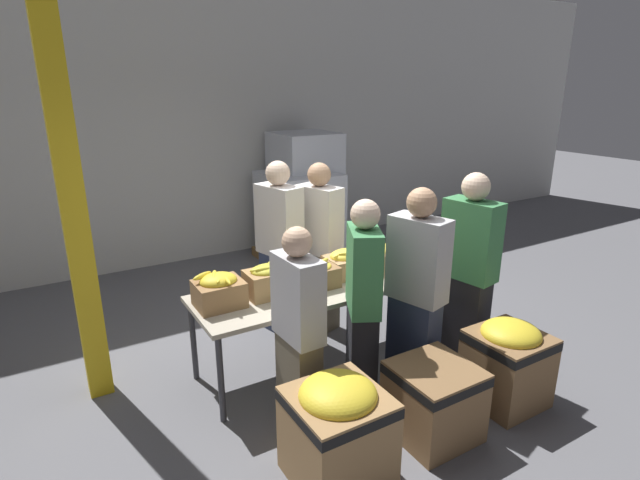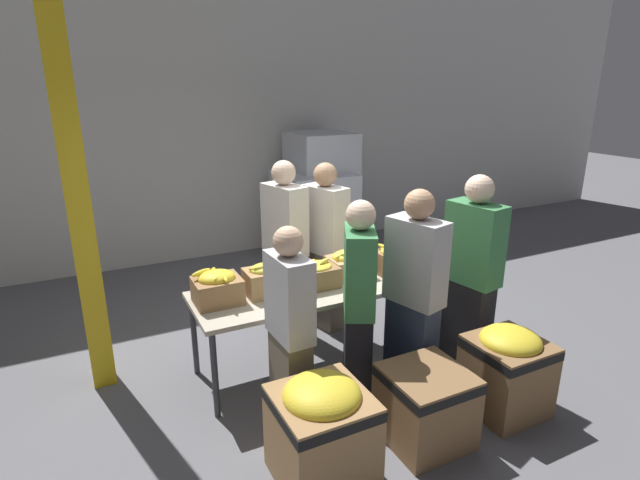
# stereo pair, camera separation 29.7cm
# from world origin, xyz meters

# --- Properties ---
(ground_plane) EXTENTS (30.00, 30.00, 0.00)m
(ground_plane) POSITION_xyz_m (0.00, 0.00, 0.00)
(ground_plane) COLOR slate
(wall_back) EXTENTS (16.00, 0.08, 4.00)m
(wall_back) POSITION_xyz_m (0.00, 3.43, 2.00)
(wall_back) COLOR silver
(wall_back) RESTS_ON ground_plane
(sorting_table) EXTENTS (2.55, 0.79, 0.77)m
(sorting_table) POSITION_xyz_m (0.00, 0.00, 0.72)
(sorting_table) COLOR #B2A893
(sorting_table) RESTS_ON ground_plane
(banana_box_0) EXTENTS (0.39, 0.34, 0.29)m
(banana_box_0) POSITION_xyz_m (-1.06, 0.05, 0.91)
(banana_box_0) COLOR olive
(banana_box_0) RESTS_ON sorting_table
(banana_box_1) EXTENTS (0.37, 0.27, 0.30)m
(banana_box_1) POSITION_xyz_m (-0.63, 0.04, 0.91)
(banana_box_1) COLOR #A37A4C
(banana_box_1) RESTS_ON sorting_table
(banana_box_2) EXTENTS (0.37, 0.29, 0.25)m
(banana_box_2) POSITION_xyz_m (-0.20, -0.00, 0.89)
(banana_box_2) COLOR olive
(banana_box_2) RESTS_ON sorting_table
(banana_box_3) EXTENTS (0.37, 0.31, 0.26)m
(banana_box_3) POSITION_xyz_m (0.18, 0.09, 0.90)
(banana_box_3) COLOR tan
(banana_box_3) RESTS_ON sorting_table
(banana_box_4) EXTENTS (0.37, 0.34, 0.28)m
(banana_box_4) POSITION_xyz_m (0.62, -0.05, 0.91)
(banana_box_4) COLOR olive
(banana_box_4) RESTS_ON sorting_table
(banana_box_5) EXTENTS (0.37, 0.34, 0.30)m
(banana_box_5) POSITION_xyz_m (1.04, 0.06, 0.92)
(banana_box_5) COLOR #A37A4C
(banana_box_5) RESTS_ON sorting_table
(volunteer_0) EXTENTS (0.35, 0.52, 1.78)m
(volunteer_0) POSITION_xyz_m (-0.16, 0.76, 0.88)
(volunteer_0) COLOR #2D3856
(volunteer_0) RESTS_ON ground_plane
(volunteer_1) EXTENTS (0.41, 0.50, 1.68)m
(volunteer_1) POSITION_xyz_m (-0.13, -0.62, 0.83)
(volunteer_1) COLOR black
(volunteer_1) RESTS_ON ground_plane
(volunteer_2) EXTENTS (0.35, 0.51, 1.74)m
(volunteer_2) POSITION_xyz_m (0.31, -0.73, 0.86)
(volunteer_2) COLOR #2D3856
(volunteer_2) RESTS_ON ground_plane
(volunteer_3) EXTENTS (0.23, 0.43, 1.57)m
(volunteer_3) POSITION_xyz_m (-0.74, -0.68, 0.78)
(volunteer_3) COLOR #6B604C
(volunteer_3) RESTS_ON ground_plane
(volunteer_4) EXTENTS (0.36, 0.51, 1.74)m
(volunteer_4) POSITION_xyz_m (0.23, 0.65, 0.87)
(volunteer_4) COLOR #6B604C
(volunteer_4) RESTS_ON ground_plane
(volunteer_5) EXTENTS (0.32, 0.51, 1.78)m
(volunteer_5) POSITION_xyz_m (0.97, -0.65, 0.88)
(volunteer_5) COLOR black
(volunteer_5) RESTS_ON ground_plane
(donation_bin_0) EXTENTS (0.59, 0.59, 0.74)m
(donation_bin_0) POSITION_xyz_m (-0.77, -1.26, 0.39)
(donation_bin_0) COLOR #A37A4C
(donation_bin_0) RESTS_ON ground_plane
(donation_bin_1) EXTENTS (0.56, 0.56, 0.55)m
(donation_bin_1) POSITION_xyz_m (0.06, -1.26, 0.30)
(donation_bin_1) COLOR olive
(donation_bin_1) RESTS_ON ground_plane
(donation_bin_2) EXTENTS (0.55, 0.55, 0.70)m
(donation_bin_2) POSITION_xyz_m (0.84, -1.26, 0.37)
(donation_bin_2) COLOR olive
(donation_bin_2) RESTS_ON ground_plane
(support_pillar) EXTENTS (0.18, 0.18, 4.00)m
(support_pillar) POSITION_xyz_m (-1.97, 0.57, 2.00)
(support_pillar) COLOR gold
(support_pillar) RESTS_ON ground_plane
(pallet_stack_0) EXTENTS (1.07, 1.07, 1.28)m
(pallet_stack_0) POSITION_xyz_m (1.04, 2.57, 0.63)
(pallet_stack_0) COLOR olive
(pallet_stack_0) RESTS_ON ground_plane
(pallet_stack_1) EXTENTS (0.93, 0.93, 1.80)m
(pallet_stack_1) POSITION_xyz_m (1.25, 2.77, 0.89)
(pallet_stack_1) COLOR olive
(pallet_stack_1) RESTS_ON ground_plane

